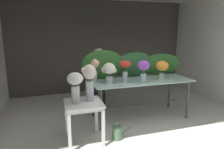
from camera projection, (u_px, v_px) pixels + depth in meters
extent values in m
plane|color=beige|center=(121.00, 111.00, 4.97)|extent=(8.46, 8.46, 0.00)
cube|color=#4C4742|center=(100.00, 47.00, 6.46)|extent=(5.61, 0.12, 2.81)
cube|color=silver|center=(220.00, 50.00, 5.48)|extent=(0.12, 3.97, 2.81)
cube|color=#ABD3C7|center=(140.00, 80.00, 4.45)|extent=(2.16, 0.92, 0.02)
cylinder|color=#4C4C51|center=(101.00, 110.00, 3.92)|extent=(0.05, 0.05, 0.86)
sphere|color=#4C4C51|center=(101.00, 129.00, 4.00)|extent=(0.07, 0.07, 0.07)
cylinder|color=#4C4C51|center=(188.00, 100.00, 4.49)|extent=(0.05, 0.05, 0.86)
sphere|color=#4C4C51|center=(186.00, 117.00, 4.57)|extent=(0.07, 0.07, 0.07)
cylinder|color=#4C4C51|center=(93.00, 98.00, 4.59)|extent=(0.05, 0.05, 0.86)
sphere|color=#4C4C51|center=(93.00, 115.00, 4.67)|extent=(0.07, 0.07, 0.07)
cylinder|color=#4C4C51|center=(169.00, 91.00, 5.16)|extent=(0.05, 0.05, 0.86)
sphere|color=#4C4C51|center=(168.00, 106.00, 5.24)|extent=(0.07, 0.07, 0.07)
cylinder|color=#4C4C51|center=(140.00, 104.00, 4.57)|extent=(1.96, 0.03, 0.03)
cube|color=white|center=(83.00, 103.00, 3.47)|extent=(0.63, 0.60, 0.03)
cube|color=white|center=(84.00, 106.00, 3.48)|extent=(0.57, 0.54, 0.06)
cube|color=white|center=(70.00, 132.00, 3.22)|extent=(0.05, 0.05, 0.70)
cube|color=white|center=(103.00, 128.00, 3.38)|extent=(0.05, 0.05, 0.70)
cube|color=white|center=(67.00, 119.00, 3.71)|extent=(0.05, 0.05, 0.70)
cube|color=white|center=(96.00, 115.00, 3.87)|extent=(0.05, 0.05, 0.70)
cylinder|color=#232328|center=(96.00, 94.00, 4.98)|extent=(0.12, 0.12, 0.81)
cylinder|color=#232328|center=(103.00, 93.00, 5.03)|extent=(0.12, 0.12, 0.81)
cube|color=silver|center=(99.00, 67.00, 4.87)|extent=(0.44, 0.22, 0.52)
cube|color=black|center=(100.00, 69.00, 4.77)|extent=(0.37, 0.02, 0.64)
cylinder|color=beige|center=(88.00, 68.00, 4.79)|extent=(0.09, 0.09, 0.55)
cylinder|color=beige|center=(110.00, 67.00, 4.94)|extent=(0.09, 0.09, 0.55)
sphere|color=beige|center=(99.00, 52.00, 4.79)|extent=(0.20, 0.20, 0.20)
ellipsoid|color=black|center=(99.00, 49.00, 4.80)|extent=(0.15, 0.15, 0.09)
ellipsoid|color=#2D6028|center=(103.00, 64.00, 4.47)|extent=(0.95, 0.28, 0.63)
ellipsoid|color=#28562D|center=(135.00, 64.00, 4.71)|extent=(0.90, 0.25, 0.56)
ellipsoid|color=#2D6028|center=(161.00, 64.00, 4.91)|extent=(1.06, 0.23, 0.50)
cylinder|color=silver|center=(125.00, 77.00, 4.18)|extent=(0.10, 0.10, 0.22)
cylinder|color=#9EBCB2|center=(125.00, 80.00, 4.20)|extent=(0.09, 0.09, 0.09)
cylinder|color=#28562D|center=(126.00, 74.00, 4.17)|extent=(0.01, 0.01, 0.33)
cylinder|color=#28562D|center=(125.00, 74.00, 4.18)|extent=(0.01, 0.01, 0.33)
cylinder|color=#28562D|center=(125.00, 74.00, 4.15)|extent=(0.01, 0.01, 0.33)
ellipsoid|color=red|center=(125.00, 64.00, 4.13)|extent=(0.23, 0.23, 0.13)
sphere|color=red|center=(129.00, 64.00, 4.13)|extent=(0.07, 0.07, 0.07)
ellipsoid|color=#477F3D|center=(126.00, 70.00, 4.20)|extent=(0.10, 0.10, 0.03)
cylinder|color=silver|center=(143.00, 78.00, 4.16)|extent=(0.11, 0.11, 0.19)
cylinder|color=#9EBCB2|center=(143.00, 81.00, 4.17)|extent=(0.10, 0.10, 0.08)
cylinder|color=#477F3D|center=(144.00, 75.00, 4.16)|extent=(0.01, 0.01, 0.29)
cylinder|color=#477F3D|center=(143.00, 75.00, 4.16)|extent=(0.01, 0.01, 0.29)
cylinder|color=#477F3D|center=(144.00, 76.00, 4.12)|extent=(0.01, 0.01, 0.29)
ellipsoid|color=purple|center=(144.00, 65.00, 4.11)|extent=(0.25, 0.25, 0.20)
sphere|color=purple|center=(139.00, 65.00, 4.08)|extent=(0.06, 0.06, 0.06)
sphere|color=purple|center=(147.00, 64.00, 4.15)|extent=(0.06, 0.06, 0.06)
ellipsoid|color=#2D6028|center=(143.00, 73.00, 4.13)|extent=(0.06, 0.11, 0.03)
cylinder|color=silver|center=(95.00, 77.00, 4.17)|extent=(0.09, 0.09, 0.23)
cylinder|color=#9EBCB2|center=(95.00, 80.00, 4.18)|extent=(0.08, 0.08, 0.10)
cylinder|color=#387033|center=(96.00, 74.00, 4.16)|extent=(0.01, 0.01, 0.31)
cylinder|color=#387033|center=(95.00, 74.00, 4.18)|extent=(0.01, 0.01, 0.31)
cylinder|color=#387033|center=(94.00, 74.00, 4.16)|extent=(0.01, 0.01, 0.31)
cylinder|color=#387033|center=(95.00, 75.00, 4.14)|extent=(0.01, 0.01, 0.31)
ellipsoid|color=#F4B78E|center=(95.00, 64.00, 4.11)|extent=(0.16, 0.16, 0.20)
sphere|color=#F4B78E|center=(92.00, 63.00, 4.08)|extent=(0.06, 0.06, 0.06)
sphere|color=#F4B78E|center=(98.00, 63.00, 4.12)|extent=(0.06, 0.06, 0.06)
cylinder|color=silver|center=(109.00, 80.00, 4.07)|extent=(0.13, 0.13, 0.15)
cylinder|color=#9EBCB2|center=(109.00, 82.00, 4.08)|extent=(0.12, 0.12, 0.06)
cylinder|color=#477F3D|center=(111.00, 77.00, 4.06)|extent=(0.01, 0.01, 0.24)
cylinder|color=#477F3D|center=(108.00, 77.00, 4.07)|extent=(0.01, 0.01, 0.24)
cylinder|color=#477F3D|center=(109.00, 78.00, 4.03)|extent=(0.01, 0.01, 0.24)
ellipsoid|color=white|center=(109.00, 68.00, 4.02)|extent=(0.25, 0.25, 0.22)
sphere|color=white|center=(104.00, 70.00, 4.02)|extent=(0.12, 0.12, 0.12)
sphere|color=white|center=(114.00, 70.00, 4.04)|extent=(0.10, 0.10, 0.10)
ellipsoid|color=#387033|center=(110.00, 75.00, 4.08)|extent=(0.11, 0.07, 0.03)
cylinder|color=silver|center=(162.00, 76.00, 4.45)|extent=(0.11, 0.11, 0.14)
cylinder|color=#9EBCB2|center=(161.00, 78.00, 4.45)|extent=(0.10, 0.10, 0.06)
cylinder|color=#2D6028|center=(163.00, 74.00, 4.44)|extent=(0.01, 0.01, 0.22)
cylinder|color=#2D6028|center=(161.00, 74.00, 4.45)|extent=(0.01, 0.01, 0.22)
cylinder|color=#2D6028|center=(162.00, 74.00, 4.41)|extent=(0.01, 0.01, 0.22)
ellipsoid|color=orange|center=(162.00, 66.00, 4.40)|extent=(0.27, 0.27, 0.22)
sphere|color=orange|center=(158.00, 64.00, 4.39)|extent=(0.09, 0.09, 0.09)
cylinder|color=silver|center=(76.00, 95.00, 3.40)|extent=(0.14, 0.14, 0.30)
cylinder|color=#9EBCB2|center=(76.00, 99.00, 3.41)|extent=(0.13, 0.13, 0.13)
cylinder|color=#387033|center=(77.00, 92.00, 3.40)|extent=(0.01, 0.01, 0.35)
cylinder|color=#387033|center=(76.00, 92.00, 3.42)|extent=(0.01, 0.01, 0.35)
cylinder|color=#387033|center=(74.00, 93.00, 3.38)|extent=(0.01, 0.01, 0.35)
cylinder|color=#387033|center=(76.00, 93.00, 3.36)|extent=(0.01, 0.01, 0.35)
ellipsoid|color=white|center=(75.00, 79.00, 3.34)|extent=(0.26, 0.26, 0.20)
sphere|color=white|center=(81.00, 78.00, 3.39)|extent=(0.08, 0.08, 0.08)
cylinder|color=silver|center=(90.00, 91.00, 3.52)|extent=(0.14, 0.14, 0.35)
cylinder|color=#9EBCB2|center=(90.00, 96.00, 3.54)|extent=(0.13, 0.13, 0.15)
cylinder|color=#387033|center=(91.00, 88.00, 3.52)|extent=(0.01, 0.01, 0.42)
cylinder|color=#387033|center=(89.00, 88.00, 3.53)|extent=(0.01, 0.01, 0.42)
cylinder|color=#387033|center=(88.00, 88.00, 3.50)|extent=(0.01, 0.01, 0.42)
cylinder|color=#387033|center=(90.00, 89.00, 3.48)|extent=(0.01, 0.01, 0.42)
ellipsoid|color=silver|center=(89.00, 72.00, 3.45)|extent=(0.23, 0.23, 0.25)
sphere|color=silver|center=(84.00, 70.00, 3.41)|extent=(0.11, 0.11, 0.11)
ellipsoid|color=#477F3D|center=(88.00, 80.00, 3.45)|extent=(0.11, 0.06, 0.03)
cylinder|color=#4C704C|center=(117.00, 133.00, 3.67)|extent=(0.18, 0.18, 0.24)
cylinder|color=#4C704C|center=(126.00, 131.00, 3.72)|extent=(0.18, 0.04, 0.14)
torus|color=#4C704C|center=(117.00, 125.00, 3.64)|extent=(0.13, 0.02, 0.13)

